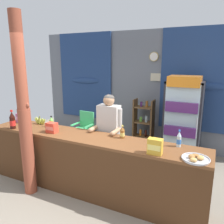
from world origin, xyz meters
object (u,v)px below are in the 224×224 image
object	(u,v)px
soda_bottle_water	(179,140)
pastry_tray	(196,158)
stall_counter	(84,160)
soda_bottle_cola	(12,121)
banana_bunch	(40,121)
drink_fridge	(183,115)
snack_box_wafer	(22,118)
snack_box_crackers	(52,128)
plastic_lawn_chair	(84,127)
snack_box_choco_powder	(155,146)
soda_bottle_lime_soda	(52,122)
timber_post	(24,113)
soda_bottle_iced_tea	(122,133)
bottle_shelf_rack	(143,124)
shopkeeper	(109,128)

from	to	relation	value
soda_bottle_water	pastry_tray	xyz separation A→B (m)	(0.26, -0.35, -0.08)
stall_counter	soda_bottle_cola	distance (m)	1.48
banana_bunch	drink_fridge	bearing A→B (deg)	35.25
soda_bottle_water	snack_box_wafer	bearing A→B (deg)	-179.27
snack_box_crackers	banana_bunch	distance (m)	0.59
plastic_lawn_chair	snack_box_choco_powder	world-z (taller)	snack_box_choco_powder
snack_box_choco_powder	snack_box_crackers	world-z (taller)	snack_box_choco_powder
plastic_lawn_chair	soda_bottle_lime_soda	xyz separation A→B (m)	(0.32, -1.54, 0.55)
soda_bottle_cola	snack_box_crackers	size ratio (longest dim) A/B	1.91
timber_post	soda_bottle_iced_tea	xyz separation A→B (m)	(1.38, 0.61, -0.31)
snack_box_wafer	soda_bottle_lime_soda	bearing A→B (deg)	-0.25
timber_post	bottle_shelf_rack	distance (m)	2.88
snack_box_wafer	stall_counter	bearing A→B (deg)	-9.69
snack_box_crackers	banana_bunch	xyz separation A→B (m)	(-0.52, 0.27, -0.02)
snack_box_crackers	soda_bottle_iced_tea	bearing A→B (deg)	12.36
pastry_tray	soda_bottle_iced_tea	bearing A→B (deg)	163.37
snack_box_wafer	snack_box_crackers	bearing A→B (deg)	-14.41
drink_fridge	pastry_tray	size ratio (longest dim) A/B	5.41
shopkeeper	soda_bottle_lime_soda	distance (m)	1.04
plastic_lawn_chair	pastry_tray	distance (m)	3.37
timber_post	pastry_tray	xyz separation A→B (m)	(2.48, 0.28, -0.37)
stall_counter	soda_bottle_cola	world-z (taller)	soda_bottle_cola
stall_counter	shopkeeper	size ratio (longest dim) A/B	2.35
timber_post	soda_bottle_lime_soda	distance (m)	0.66
snack_box_crackers	snack_box_choco_powder	bearing A→B (deg)	-3.65
snack_box_crackers	soda_bottle_water	bearing A→B (deg)	7.83
soda_bottle_water	soda_bottle_lime_soda	xyz separation A→B (m)	(-2.21, -0.04, -0.02)
bottle_shelf_rack	pastry_tray	xyz separation A→B (m)	(1.38, -2.29, 0.34)
plastic_lawn_chair	shopkeeper	xyz separation A→B (m)	(1.30, -1.23, 0.48)
plastic_lawn_chair	snack_box_wafer	bearing A→B (deg)	-104.67
soda_bottle_lime_soda	drink_fridge	bearing A→B (deg)	39.85
drink_fridge	soda_bottle_cola	distance (m)	3.29
snack_box_crackers	timber_post	bearing A→B (deg)	-121.87
soda_bottle_cola	drink_fridge	bearing A→B (deg)	38.72
snack_box_wafer	soda_bottle_cola	bearing A→B (deg)	-65.24
soda_bottle_cola	snack_box_choco_powder	distance (m)	2.52
timber_post	shopkeeper	xyz separation A→B (m)	(1.00, 0.89, -0.37)
soda_bottle_iced_tea	drink_fridge	bearing A→B (deg)	68.55
bottle_shelf_rack	banana_bunch	world-z (taller)	bottle_shelf_rack
drink_fridge	plastic_lawn_chair	xyz separation A→B (m)	(-2.34, -0.15, -0.51)
soda_bottle_iced_tea	soda_bottle_lime_soda	xyz separation A→B (m)	(-1.37, -0.02, 0.00)
plastic_lawn_chair	snack_box_crackers	world-z (taller)	snack_box_crackers
banana_bunch	snack_box_crackers	bearing A→B (deg)	-28.00
drink_fridge	stall_counter	bearing A→B (deg)	-121.08
pastry_tray	soda_bottle_lime_soda	bearing A→B (deg)	172.86
banana_bunch	pastry_tray	bearing A→B (deg)	-7.17
soda_bottle_iced_tea	banana_bunch	size ratio (longest dim) A/B	0.74
soda_bottle_lime_soda	pastry_tray	bearing A→B (deg)	-7.14
shopkeeper	soda_bottle_cola	bearing A→B (deg)	-156.24
timber_post	soda_bottle_cola	xyz separation A→B (m)	(-0.53, 0.22, -0.25)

